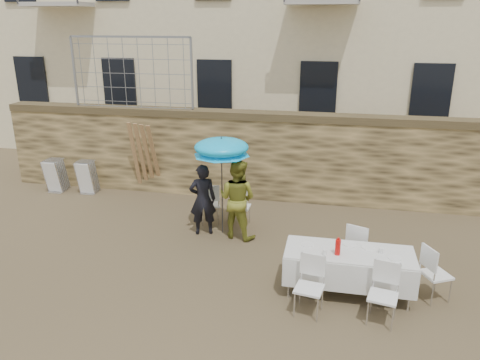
% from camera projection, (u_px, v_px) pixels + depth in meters
% --- Properties ---
extents(ground, '(80.00, 80.00, 0.00)m').
position_uv_depth(ground, '(189.00, 301.00, 7.70)').
color(ground, brown).
rests_on(ground, ground).
extents(stone_wall, '(13.00, 0.50, 2.20)m').
position_uv_depth(stone_wall, '(247.00, 156.00, 11.98)').
color(stone_wall, olive).
rests_on(stone_wall, ground).
extents(chain_link_fence, '(3.20, 0.06, 1.80)m').
position_uv_depth(chain_link_fence, '(132.00, 74.00, 11.91)').
color(chain_link_fence, gray).
rests_on(chain_link_fence, stone_wall).
extents(man_suit, '(0.66, 0.54, 1.56)m').
position_uv_depth(man_suit, '(203.00, 200.00, 9.92)').
color(man_suit, black).
rests_on(man_suit, ground).
extents(woman_dress, '(0.98, 0.85, 1.71)m').
position_uv_depth(woman_dress, '(237.00, 199.00, 9.75)').
color(woman_dress, '#AAAD34').
rests_on(woman_dress, ground).
extents(umbrella, '(1.17, 1.17, 1.97)m').
position_uv_depth(umbrella, '(222.00, 150.00, 9.58)').
color(umbrella, '#3F3F44').
rests_on(umbrella, ground).
extents(couple_chair_left, '(0.62, 0.62, 0.96)m').
position_uv_depth(couple_chair_left, '(210.00, 203.00, 10.52)').
color(couple_chair_left, white).
rests_on(couple_chair_left, ground).
extents(couple_chair_right, '(0.49, 0.49, 0.96)m').
position_uv_depth(couple_chair_right, '(240.00, 206.00, 10.39)').
color(couple_chair_right, white).
rests_on(couple_chair_right, ground).
extents(banquet_table, '(2.10, 0.85, 0.78)m').
position_uv_depth(banquet_table, '(349.00, 254.00, 7.71)').
color(banquet_table, silver).
rests_on(banquet_table, ground).
extents(soda_bottle, '(0.09, 0.09, 0.26)m').
position_uv_depth(soda_bottle, '(338.00, 247.00, 7.55)').
color(soda_bottle, red).
rests_on(soda_bottle, banquet_table).
extents(table_chair_front_left, '(0.56, 0.56, 0.96)m').
position_uv_depth(table_chair_front_left, '(309.00, 287.00, 7.21)').
color(table_chair_front_left, white).
rests_on(table_chair_front_left, ground).
extents(table_chair_front_right, '(0.57, 0.57, 0.96)m').
position_uv_depth(table_chair_front_right, '(383.00, 295.00, 7.00)').
color(table_chair_front_right, white).
rests_on(table_chair_front_right, ground).
extents(table_chair_back, '(0.62, 0.62, 0.96)m').
position_uv_depth(table_chair_back, '(359.00, 247.00, 8.49)').
color(table_chair_back, white).
rests_on(table_chair_back, ground).
extents(table_chair_side, '(0.65, 0.65, 0.96)m').
position_uv_depth(table_chair_side, '(436.00, 273.00, 7.61)').
color(table_chair_side, white).
rests_on(table_chair_side, ground).
extents(chair_stack_left, '(0.46, 0.55, 0.92)m').
position_uv_depth(chair_stack_left, '(60.00, 173.00, 12.70)').
color(chair_stack_left, white).
rests_on(chair_stack_left, ground).
extents(chair_stack_right, '(0.46, 0.47, 0.92)m').
position_uv_depth(chair_stack_right, '(90.00, 175.00, 12.52)').
color(chair_stack_right, white).
rests_on(chair_stack_right, ground).
extents(wood_planks, '(0.70, 0.20, 2.00)m').
position_uv_depth(wood_planks, '(146.00, 158.00, 12.11)').
color(wood_planks, '#A37749').
rests_on(wood_planks, ground).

